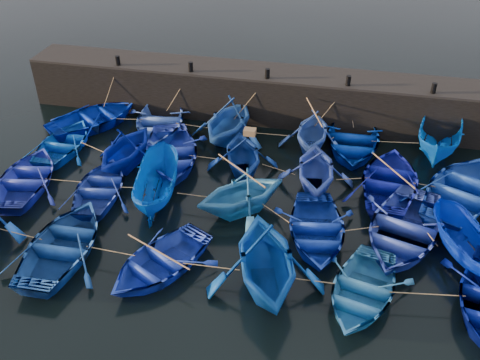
% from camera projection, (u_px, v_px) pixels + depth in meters
% --- Properties ---
extents(ground, '(120.00, 120.00, 0.00)m').
position_uv_depth(ground, '(222.00, 241.00, 20.59)').
color(ground, black).
rests_on(ground, ground).
extents(quay_wall, '(26.00, 2.50, 2.50)m').
position_uv_depth(quay_wall, '(269.00, 96.00, 28.33)').
color(quay_wall, black).
rests_on(quay_wall, ground).
extents(quay_top, '(26.00, 2.50, 0.12)m').
position_uv_depth(quay_top, '(270.00, 72.00, 27.59)').
color(quay_top, black).
rests_on(quay_top, quay_wall).
extents(bollard_0, '(0.24, 0.24, 0.50)m').
position_uv_depth(bollard_0, '(118.00, 60.00, 28.11)').
color(bollard_0, black).
rests_on(bollard_0, quay_top).
extents(bollard_1, '(0.24, 0.24, 0.50)m').
position_uv_depth(bollard_1, '(191.00, 67.00, 27.40)').
color(bollard_1, black).
rests_on(bollard_1, quay_top).
extents(bollard_2, '(0.24, 0.24, 0.50)m').
position_uv_depth(bollard_2, '(267.00, 74.00, 26.69)').
color(bollard_2, black).
rests_on(bollard_2, quay_top).
extents(bollard_3, '(0.24, 0.24, 0.50)m').
position_uv_depth(bollard_3, '(348.00, 81.00, 25.98)').
color(bollard_3, black).
rests_on(bollard_3, quay_top).
extents(bollard_4, '(0.24, 0.24, 0.50)m').
position_uv_depth(bollard_4, '(434.00, 88.00, 25.28)').
color(bollard_4, black).
rests_on(bollard_4, quay_top).
extents(boat_0, '(5.75, 6.04, 1.02)m').
position_uv_depth(boat_0, '(94.00, 118.00, 27.85)').
color(boat_0, '#001D9D').
rests_on(boat_0, ground).
extents(boat_1, '(4.72, 5.84, 1.07)m').
position_uv_depth(boat_1, '(159.00, 122.00, 27.44)').
color(boat_1, blue).
rests_on(boat_1, ground).
extents(boat_2, '(4.49, 4.97, 2.30)m').
position_uv_depth(boat_2, '(229.00, 120.00, 26.31)').
color(boat_2, '#1B4A93').
rests_on(boat_2, ground).
extents(boat_3, '(3.22, 3.73, 1.95)m').
position_uv_depth(boat_3, '(312.00, 130.00, 25.76)').
color(boat_3, '#3055B4').
rests_on(boat_3, ground).
extents(boat_4, '(3.99, 5.47, 1.11)m').
position_uv_depth(boat_4, '(352.00, 139.00, 25.92)').
color(boat_4, '#00258B').
rests_on(boat_4, ground).
extents(boat_5, '(2.83, 5.45, 2.01)m').
position_uv_depth(boat_5, '(440.00, 137.00, 25.19)').
color(boat_5, blue).
rests_on(boat_5, ground).
extents(boat_6, '(3.04, 4.24, 0.88)m').
position_uv_depth(boat_6, '(64.00, 142.00, 25.89)').
color(boat_6, '#0847B4').
rests_on(boat_6, ground).
extents(boat_7, '(3.97, 4.42, 2.07)m').
position_uv_depth(boat_7, '(126.00, 147.00, 24.33)').
color(boat_7, '#001281').
rests_on(boat_7, ground).
extents(boat_8, '(5.36, 6.23, 1.09)m').
position_uv_depth(boat_8, '(171.00, 153.00, 24.85)').
color(boat_8, blue).
rests_on(boat_8, ground).
extents(boat_9, '(4.29, 4.63, 2.01)m').
position_uv_depth(boat_9, '(243.00, 153.00, 23.97)').
color(boat_9, navy).
rests_on(boat_9, ground).
extents(boat_10, '(3.83, 4.31, 2.07)m').
position_uv_depth(boat_10, '(316.00, 168.00, 22.94)').
color(boat_10, '#2C46AE').
rests_on(boat_10, ground).
extents(boat_11, '(4.10, 5.41, 1.05)m').
position_uv_depth(boat_11, '(391.00, 181.00, 23.03)').
color(boat_11, '#070F7F').
rests_on(boat_11, ground).
extents(boat_12, '(6.10, 6.89, 1.18)m').
position_uv_depth(boat_12, '(464.00, 190.00, 22.37)').
color(boat_12, blue).
rests_on(boat_12, ground).
extents(boat_13, '(4.12, 5.19, 0.97)m').
position_uv_depth(boat_13, '(27.00, 178.00, 23.29)').
color(boat_13, '#202EA2').
rests_on(boat_13, ground).
extents(boat_14, '(3.56, 4.56, 0.87)m').
position_uv_depth(boat_14, '(101.00, 187.00, 22.81)').
color(boat_14, navy).
rests_on(boat_14, ground).
extents(boat_15, '(2.35, 4.61, 1.70)m').
position_uv_depth(boat_15, '(156.00, 184.00, 22.23)').
color(boat_15, '#0040A1').
rests_on(boat_15, ground).
extents(boat_16, '(5.13, 5.06, 2.04)m').
position_uv_depth(boat_16, '(241.00, 192.00, 21.49)').
color(boat_16, '#2B75BB').
rests_on(boat_16, ground).
extents(boat_17, '(3.96, 5.05, 0.95)m').
position_uv_depth(boat_17, '(316.00, 230.00, 20.39)').
color(boat_17, '#102F9B').
rests_on(boat_17, ground).
extents(boat_18, '(5.29, 6.38, 1.14)m').
position_uv_depth(boat_18, '(403.00, 229.00, 20.27)').
color(boat_18, '#2B3FA5').
rests_on(boat_18, ground).
extents(boat_19, '(3.07, 4.21, 1.53)m').
position_uv_depth(boat_19, '(465.00, 245.00, 19.22)').
color(boat_19, '#001EA7').
rests_on(boat_19, ground).
extents(boat_21, '(3.67, 5.05, 1.03)m').
position_uv_depth(boat_21, '(64.00, 244.00, 19.67)').
color(boat_21, navy).
rests_on(boat_21, ground).
extents(boat_22, '(4.76, 5.29, 0.90)m').
position_uv_depth(boat_22, '(159.00, 261.00, 18.98)').
color(boat_22, '#1A34B3').
rests_on(boat_22, ground).
extents(boat_23, '(5.37, 5.79, 2.51)m').
position_uv_depth(boat_23, '(266.00, 259.00, 17.93)').
color(boat_23, '#074094').
rests_on(boat_23, ground).
extents(boat_24, '(4.01, 4.92, 0.90)m').
position_uv_depth(boat_24, '(362.00, 290.00, 17.85)').
color(boat_24, '#2C7ACD').
rests_on(boat_24, ground).
extents(wooden_crate, '(0.52, 0.40, 0.28)m').
position_uv_depth(wooden_crate, '(250.00, 132.00, 23.27)').
color(wooden_crate, brown).
rests_on(wooden_crate, boat_9).
extents(mooring_ropes, '(17.37, 11.61, 2.10)m').
position_uv_depth(mooring_ropes, '(247.00, 159.00, 23.89)').
color(mooring_ropes, tan).
rests_on(mooring_ropes, ground).
extents(loose_oars, '(10.37, 11.84, 1.20)m').
position_uv_depth(loose_oars, '(284.00, 171.00, 21.88)').
color(loose_oars, '#99724C').
rests_on(loose_oars, ground).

